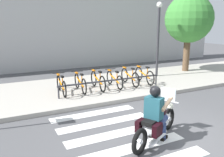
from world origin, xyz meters
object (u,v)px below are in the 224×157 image
object	(u,v)px
motorcycle	(156,123)
tree_near_rack	(189,19)
street_lamp	(158,33)
bicycle_3	(114,79)
rider	(155,110)
bicycle_0	(61,85)
bicycle_2	(98,80)
bicycle_1	(80,83)
bicycle_4	(130,77)
bicycle_5	(144,75)
bike_rack	(112,81)

from	to	relation	value
motorcycle	tree_near_rack	world-z (taller)	tree_near_rack
street_lamp	tree_near_rack	world-z (taller)	tree_near_rack
bicycle_3	street_lamp	bearing A→B (deg)	17.69
rider	street_lamp	bearing A→B (deg)	52.64
bicycle_0	motorcycle	bearing A→B (deg)	-75.23
bicycle_2	rider	bearing A→B (deg)	-95.51
tree_near_rack	bicycle_1	bearing A→B (deg)	-168.90
bicycle_0	bicycle_3	distance (m)	2.31
motorcycle	bicycle_0	distance (m)	4.61
bicycle_0	tree_near_rack	bearing A→B (deg)	10.00
motorcycle	bicycle_4	xyz separation A→B (m)	(1.90, 4.46, 0.06)
street_lamp	rider	bearing A→B (deg)	-127.36
motorcycle	bicycle_5	xyz separation A→B (m)	(2.67, 4.46, 0.06)
bicycle_3	bicycle_5	bearing A→B (deg)	-0.05
bicycle_2	bicycle_5	world-z (taller)	bicycle_2
bicycle_0	bicycle_3	world-z (taller)	bicycle_0
motorcycle	bicycle_0	size ratio (longest dim) A/B	1.16
motorcycle	bike_rack	size ratio (longest dim) A/B	0.45
motorcycle	bicycle_3	distance (m)	4.60
bicycle_2	bike_rack	bearing A→B (deg)	-55.25
motorcycle	bike_rack	world-z (taller)	motorcycle
bicycle_2	bicycle_5	xyz separation A→B (m)	(2.31, 0.00, -0.01)
bicycle_4	bike_rack	xyz separation A→B (m)	(-1.15, -0.55, 0.06)
motorcycle	bike_rack	xyz separation A→B (m)	(0.75, 3.91, 0.12)
bicycle_0	bicycle_2	xyz separation A→B (m)	(1.54, -0.00, 0.02)
bike_rack	street_lamp	xyz separation A→B (m)	(3.33, 1.49, 1.79)
bicycle_0	bicycle_2	size ratio (longest dim) A/B	0.98
rider	bicycle_0	distance (m)	4.64
motorcycle	bicycle_3	world-z (taller)	motorcycle
motorcycle	tree_near_rack	xyz separation A→B (m)	(6.43, 5.80, 2.59)
bicycle_2	bicycle_1	bearing A→B (deg)	179.96
bicycle_3	bicycle_4	size ratio (longest dim) A/B	0.99
rider	street_lamp	xyz separation A→B (m)	(4.15, 5.43, 1.55)
bicycle_3	bike_rack	xyz separation A→B (m)	(-0.38, -0.56, 0.08)
bicycle_0	bicycle_5	distance (m)	3.84
bicycle_0	bicycle_2	bearing A→B (deg)	-0.03
bicycle_5	tree_near_rack	distance (m)	4.73
motorcycle	rider	world-z (taller)	rider
bicycle_1	street_lamp	xyz separation A→B (m)	(4.48, 0.94, 1.86)
motorcycle	street_lamp	distance (m)	7.03
bicycle_2	tree_near_rack	bearing A→B (deg)	12.47
bicycle_0	rider	bearing A→B (deg)	-76.20
bicycle_3	tree_near_rack	distance (m)	6.03
bicycle_5	rider	bearing A→B (deg)	-121.37
bicycle_5	street_lamp	size ratio (longest dim) A/B	0.43
bicycle_5	bike_rack	distance (m)	2.00
bicycle_4	bicycle_0	bearing A→B (deg)	179.99
bike_rack	tree_near_rack	distance (m)	6.48
bike_rack	street_lamp	world-z (taller)	street_lamp
bicycle_1	bicycle_3	distance (m)	1.54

